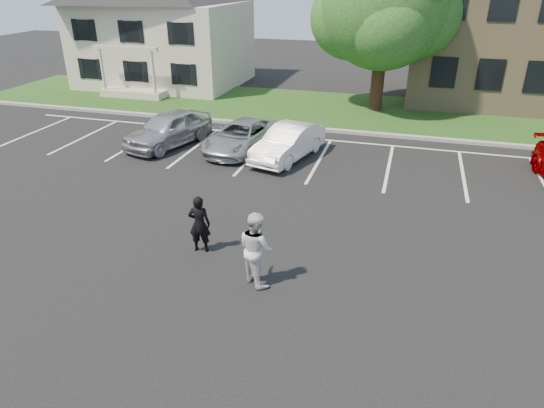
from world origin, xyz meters
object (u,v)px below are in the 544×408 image
at_px(tree, 386,7).
at_px(man_white_shirt, 256,248).
at_px(car_silver_minivan, 241,136).
at_px(car_white_sedan, 288,143).
at_px(house, 163,25).
at_px(man_black_suit, 199,224).
at_px(car_silver_west, 169,129).

bearing_deg(tree, man_white_shirt, -94.50).
xyz_separation_m(car_silver_minivan, car_white_sedan, (2.20, -0.44, 0.07)).
bearing_deg(tree, house, 167.56).
xyz_separation_m(house, man_black_suit, (11.20, -19.89, -3.00)).
bearing_deg(car_silver_west, car_white_sedan, 14.97).
relative_size(tree, car_silver_minivan, 1.98).
bearing_deg(car_silver_west, man_white_shirt, -35.46).
height_order(house, car_white_sedan, house).
relative_size(man_black_suit, car_silver_minivan, 0.37).
bearing_deg(tree, car_silver_minivan, -120.82).
bearing_deg(car_white_sedan, man_white_shirt, -66.06).
height_order(car_silver_west, car_white_sedan, car_silver_west).
bearing_deg(man_black_suit, house, -69.98).
height_order(man_white_shirt, car_white_sedan, man_white_shirt).
relative_size(man_black_suit, man_white_shirt, 0.86).
distance_m(car_silver_west, car_white_sedan, 5.50).
height_order(tree, man_black_suit, tree).
height_order(house, car_silver_west, house).
relative_size(man_white_shirt, car_silver_minivan, 0.43).
relative_size(house, car_silver_west, 2.31).
distance_m(man_black_suit, man_white_shirt, 2.18).
height_order(car_silver_west, car_silver_minivan, car_silver_west).
bearing_deg(house, car_silver_west, -62.55).
distance_m(house, car_silver_minivan, 15.38).
relative_size(house, man_white_shirt, 5.36).
distance_m(house, tree, 14.96).
relative_size(house, tree, 1.17).
bearing_deg(house, tree, -12.44).
distance_m(car_silver_minivan, car_white_sedan, 2.24).
bearing_deg(man_black_suit, man_white_shirt, 143.52).
relative_size(tree, car_silver_west, 1.98).
height_order(man_black_suit, car_silver_west, man_black_suit).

